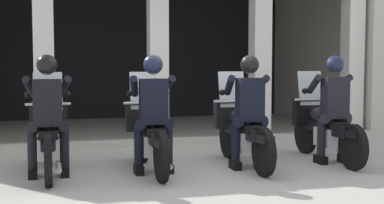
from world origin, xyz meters
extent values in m
plane|color=#A8A59E|center=(0.00, 3.00, 0.00)|extent=(80.00, 80.00, 0.00)
cube|color=black|center=(-0.05, 7.15, 1.69)|extent=(9.18, 0.24, 3.37)
cube|color=#BCB7AD|center=(4.44, 4.78, 1.69)|extent=(0.30, 5.13, 3.37)
cube|color=silver|center=(-2.10, 2.57, 1.47)|extent=(0.35, 0.36, 2.93)
cube|color=silver|center=(-0.05, 2.57, 1.47)|extent=(0.35, 0.36, 2.93)
cube|color=silver|center=(1.99, 2.57, 1.47)|extent=(0.35, 0.36, 2.93)
cube|color=silver|center=(4.04, 2.57, 1.47)|extent=(0.35, 0.36, 2.93)
cube|color=#B7B5AD|center=(-0.05, 2.07, 0.06)|extent=(8.78, 0.24, 0.12)
cylinder|color=black|center=(-2.03, 0.75, 0.32)|extent=(0.09, 0.64, 0.64)
cylinder|color=black|center=(-2.03, -0.65, 0.32)|extent=(0.09, 0.64, 0.64)
cube|color=black|center=(-2.03, 0.75, 0.53)|extent=(0.14, 0.44, 0.08)
cube|color=silver|center=(-2.03, 0.00, 0.37)|extent=(0.28, 0.44, 0.28)
cube|color=black|center=(-2.03, 0.05, 0.50)|extent=(0.18, 1.24, 0.16)
ellipsoid|color=#B2B2B7|center=(-2.03, 0.27, 0.68)|extent=(0.26, 0.48, 0.22)
cube|color=black|center=(-2.03, -0.13, 0.57)|extent=(0.24, 0.52, 0.10)
cube|color=black|center=(-2.03, -0.59, 0.50)|extent=(0.16, 0.48, 0.10)
cylinder|color=silver|center=(-2.03, 0.69, 0.56)|extent=(0.05, 0.24, 0.53)
cube|color=black|center=(-2.03, 0.63, 0.70)|extent=(0.52, 0.16, 0.44)
sphere|color=silver|center=(-2.03, 0.73, 0.72)|extent=(0.18, 0.18, 0.18)
cube|color=silver|center=(-2.03, 0.61, 1.07)|extent=(0.40, 0.14, 0.54)
cylinder|color=silver|center=(-2.03, 0.53, 0.90)|extent=(0.62, 0.04, 0.04)
cylinder|color=silver|center=(-1.91, -0.35, 0.18)|extent=(0.07, 0.55, 0.07)
cube|color=black|center=(-2.03, -0.15, 0.97)|extent=(0.36, 0.22, 0.60)
cube|color=#591414|center=(-2.03, -0.03, 0.99)|extent=(0.05, 0.02, 0.32)
sphere|color=tan|center=(-2.03, -0.13, 1.43)|extent=(0.21, 0.21, 0.21)
sphere|color=black|center=(-2.03, -0.13, 1.46)|extent=(0.26, 0.26, 0.26)
cylinder|color=black|center=(-1.89, -0.13, 0.66)|extent=(0.26, 0.29, 0.17)
cylinder|color=black|center=(-1.83, -0.13, 0.39)|extent=(0.12, 0.12, 0.53)
cube|color=black|center=(-1.83, -0.12, 0.06)|extent=(0.11, 0.26, 0.12)
cylinder|color=black|center=(-2.17, -0.13, 0.66)|extent=(0.26, 0.29, 0.17)
cylinder|color=black|center=(-2.23, -0.13, 0.39)|extent=(0.12, 0.12, 0.53)
cube|color=black|center=(-2.23, -0.12, 0.06)|extent=(0.11, 0.26, 0.12)
cylinder|color=black|center=(-1.81, 0.08, 1.16)|extent=(0.19, 0.48, 0.31)
sphere|color=black|center=(-1.77, 0.29, 1.05)|extent=(0.09, 0.09, 0.09)
cylinder|color=black|center=(-2.25, 0.08, 1.16)|extent=(0.19, 0.48, 0.31)
sphere|color=black|center=(-2.29, 0.29, 1.05)|extent=(0.09, 0.09, 0.09)
cylinder|color=black|center=(-0.68, 0.63, 0.32)|extent=(0.09, 0.64, 0.64)
cylinder|color=black|center=(-0.68, -0.77, 0.32)|extent=(0.09, 0.64, 0.64)
cube|color=black|center=(-0.68, 0.63, 0.53)|extent=(0.14, 0.44, 0.08)
cube|color=silver|center=(-0.68, -0.12, 0.37)|extent=(0.28, 0.44, 0.28)
cube|color=black|center=(-0.68, -0.07, 0.50)|extent=(0.18, 1.24, 0.16)
ellipsoid|color=black|center=(-0.68, 0.15, 0.68)|extent=(0.26, 0.48, 0.22)
cube|color=black|center=(-0.68, -0.25, 0.57)|extent=(0.24, 0.52, 0.10)
cube|color=black|center=(-0.68, -0.71, 0.50)|extent=(0.16, 0.48, 0.10)
cylinder|color=silver|center=(-0.68, 0.57, 0.56)|extent=(0.05, 0.24, 0.53)
cube|color=black|center=(-0.68, 0.51, 0.70)|extent=(0.52, 0.16, 0.44)
sphere|color=silver|center=(-0.68, 0.61, 0.72)|extent=(0.18, 0.18, 0.18)
cube|color=silver|center=(-0.68, 0.49, 1.07)|extent=(0.40, 0.14, 0.54)
cylinder|color=silver|center=(-0.68, 0.41, 0.90)|extent=(0.62, 0.04, 0.04)
cylinder|color=silver|center=(-0.56, -0.47, 0.18)|extent=(0.07, 0.55, 0.07)
cube|color=black|center=(-0.68, -0.27, 0.97)|extent=(0.36, 0.22, 0.60)
cube|color=black|center=(-0.68, -0.15, 0.99)|extent=(0.05, 0.02, 0.32)
sphere|color=tan|center=(-0.68, -0.25, 1.43)|extent=(0.21, 0.21, 0.21)
sphere|color=#191E38|center=(-0.68, -0.25, 1.46)|extent=(0.26, 0.26, 0.26)
cylinder|color=black|center=(-0.54, -0.25, 0.66)|extent=(0.26, 0.29, 0.17)
cylinder|color=black|center=(-0.48, -0.25, 0.39)|extent=(0.12, 0.12, 0.53)
cube|color=black|center=(-0.48, -0.24, 0.06)|extent=(0.11, 0.26, 0.12)
cylinder|color=black|center=(-0.82, -0.25, 0.66)|extent=(0.26, 0.29, 0.17)
cylinder|color=black|center=(-0.88, -0.25, 0.39)|extent=(0.12, 0.12, 0.53)
cube|color=black|center=(-0.88, -0.24, 0.06)|extent=(0.11, 0.26, 0.12)
cylinder|color=black|center=(-0.46, -0.04, 1.16)|extent=(0.19, 0.48, 0.31)
sphere|color=black|center=(-0.42, 0.17, 1.05)|extent=(0.09, 0.09, 0.09)
cylinder|color=black|center=(-0.90, -0.04, 1.16)|extent=(0.19, 0.48, 0.31)
sphere|color=black|center=(-0.94, 0.17, 1.05)|extent=(0.09, 0.09, 0.09)
cylinder|color=black|center=(0.68, 0.61, 0.32)|extent=(0.09, 0.64, 0.64)
cylinder|color=black|center=(0.68, -0.79, 0.32)|extent=(0.09, 0.64, 0.64)
cube|color=black|center=(0.68, 0.61, 0.53)|extent=(0.14, 0.44, 0.08)
cube|color=silver|center=(0.68, -0.14, 0.37)|extent=(0.28, 0.44, 0.28)
cube|color=black|center=(0.68, -0.09, 0.50)|extent=(0.18, 1.24, 0.16)
ellipsoid|color=black|center=(0.68, 0.13, 0.68)|extent=(0.26, 0.48, 0.22)
cube|color=black|center=(0.68, -0.27, 0.57)|extent=(0.24, 0.52, 0.10)
cube|color=black|center=(0.68, -0.73, 0.50)|extent=(0.16, 0.48, 0.10)
cylinder|color=silver|center=(0.68, 0.55, 0.56)|extent=(0.05, 0.24, 0.53)
cube|color=black|center=(0.68, 0.49, 0.70)|extent=(0.52, 0.16, 0.44)
sphere|color=silver|center=(0.68, 0.59, 0.72)|extent=(0.18, 0.18, 0.18)
cube|color=silver|center=(0.68, 0.47, 1.07)|extent=(0.40, 0.14, 0.54)
cylinder|color=silver|center=(0.68, 0.39, 0.90)|extent=(0.62, 0.04, 0.04)
cylinder|color=silver|center=(0.80, -0.49, 0.18)|extent=(0.07, 0.55, 0.07)
cube|color=black|center=(0.68, -0.29, 0.97)|extent=(0.36, 0.22, 0.60)
cube|color=#14193F|center=(0.68, -0.17, 0.99)|extent=(0.05, 0.02, 0.32)
sphere|color=tan|center=(0.68, -0.27, 1.43)|extent=(0.21, 0.21, 0.21)
sphere|color=black|center=(0.68, -0.27, 1.46)|extent=(0.26, 0.26, 0.26)
cylinder|color=black|center=(0.82, -0.27, 0.66)|extent=(0.26, 0.29, 0.17)
cylinder|color=black|center=(0.88, -0.27, 0.39)|extent=(0.12, 0.12, 0.53)
cube|color=black|center=(0.88, -0.26, 0.06)|extent=(0.11, 0.26, 0.12)
cylinder|color=black|center=(0.54, -0.27, 0.66)|extent=(0.26, 0.29, 0.17)
cylinder|color=black|center=(0.48, -0.27, 0.39)|extent=(0.12, 0.12, 0.53)
cube|color=black|center=(0.48, -0.26, 0.06)|extent=(0.11, 0.26, 0.12)
cylinder|color=black|center=(0.90, -0.06, 1.16)|extent=(0.19, 0.48, 0.31)
sphere|color=black|center=(0.94, 0.15, 1.05)|extent=(0.09, 0.09, 0.09)
cylinder|color=black|center=(0.46, -0.06, 1.16)|extent=(0.19, 0.48, 0.31)
sphere|color=black|center=(0.42, 0.15, 1.05)|extent=(0.09, 0.09, 0.09)
cylinder|color=black|center=(2.03, 0.67, 0.32)|extent=(0.09, 0.64, 0.64)
cylinder|color=black|center=(2.03, -0.73, 0.32)|extent=(0.09, 0.64, 0.64)
cube|color=black|center=(2.03, 0.67, 0.53)|extent=(0.14, 0.44, 0.08)
cube|color=silver|center=(2.03, -0.08, 0.37)|extent=(0.28, 0.44, 0.28)
cube|color=black|center=(2.03, -0.03, 0.50)|extent=(0.18, 1.24, 0.16)
ellipsoid|color=black|center=(2.03, 0.19, 0.68)|extent=(0.26, 0.48, 0.22)
cube|color=black|center=(2.03, -0.21, 0.57)|extent=(0.24, 0.52, 0.10)
cube|color=black|center=(2.03, -0.67, 0.50)|extent=(0.16, 0.48, 0.10)
cylinder|color=silver|center=(2.03, 0.61, 0.56)|extent=(0.05, 0.24, 0.53)
cube|color=black|center=(2.03, 0.55, 0.70)|extent=(0.52, 0.16, 0.44)
sphere|color=silver|center=(2.03, 0.65, 0.72)|extent=(0.18, 0.18, 0.18)
cube|color=silver|center=(2.03, 0.53, 1.07)|extent=(0.40, 0.14, 0.54)
cylinder|color=silver|center=(2.03, 0.45, 0.90)|extent=(0.62, 0.04, 0.04)
cylinder|color=silver|center=(2.15, -0.43, 0.18)|extent=(0.07, 0.55, 0.07)
cube|color=black|center=(2.03, -0.23, 0.97)|extent=(0.36, 0.22, 0.60)
cube|color=#591414|center=(2.03, -0.11, 0.99)|extent=(0.05, 0.02, 0.32)
sphere|color=tan|center=(2.03, -0.21, 1.43)|extent=(0.21, 0.21, 0.21)
sphere|color=#191E38|center=(2.03, -0.21, 1.46)|extent=(0.26, 0.26, 0.26)
cylinder|color=black|center=(2.17, -0.21, 0.66)|extent=(0.26, 0.29, 0.17)
cylinder|color=black|center=(2.23, -0.21, 0.39)|extent=(0.12, 0.12, 0.53)
cube|color=black|center=(2.23, -0.20, 0.06)|extent=(0.11, 0.26, 0.12)
cylinder|color=black|center=(1.89, -0.21, 0.66)|extent=(0.26, 0.29, 0.17)
cylinder|color=black|center=(1.83, -0.21, 0.39)|extent=(0.12, 0.12, 0.53)
cube|color=black|center=(1.83, -0.20, 0.06)|extent=(0.11, 0.26, 0.12)
cylinder|color=black|center=(2.25, 0.00, 1.16)|extent=(0.19, 0.48, 0.31)
sphere|color=black|center=(2.29, 0.21, 1.05)|extent=(0.09, 0.09, 0.09)
cylinder|color=black|center=(1.81, 0.00, 1.16)|extent=(0.19, 0.48, 0.31)
sphere|color=black|center=(1.77, 0.21, 1.05)|extent=(0.09, 0.09, 0.09)
camera|label=1|loc=(-1.96, -7.05, 1.47)|focal=48.95mm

